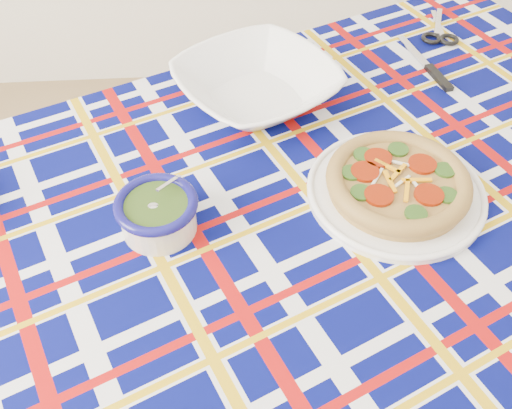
{
  "coord_description": "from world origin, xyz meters",
  "views": [
    {
      "loc": [
        0.15,
        -0.32,
        1.57
      ],
      "look_at": [
        0.19,
        0.36,
        0.85
      ],
      "focal_mm": 40.0,
      "sensor_mm": 36.0,
      "label": 1
    }
  ],
  "objects_px": {
    "dining_table": "(293,266)",
    "serving_bowl": "(257,85)",
    "pesto_bowl": "(157,211)",
    "main_focaccia_plate": "(398,182)"
  },
  "relations": [
    {
      "from": "dining_table",
      "to": "serving_bowl",
      "type": "xyz_separation_m",
      "value": [
        -0.04,
        0.38,
        0.12
      ]
    },
    {
      "from": "pesto_bowl",
      "to": "main_focaccia_plate",
      "type": "bearing_deg",
      "value": 6.78
    },
    {
      "from": "main_focaccia_plate",
      "to": "serving_bowl",
      "type": "xyz_separation_m",
      "value": [
        -0.23,
        0.3,
        0.01
      ]
    },
    {
      "from": "dining_table",
      "to": "main_focaccia_plate",
      "type": "bearing_deg",
      "value": -0.84
    },
    {
      "from": "main_focaccia_plate",
      "to": "serving_bowl",
      "type": "height_order",
      "value": "serving_bowl"
    },
    {
      "from": "main_focaccia_plate",
      "to": "pesto_bowl",
      "type": "xyz_separation_m",
      "value": [
        -0.42,
        -0.05,
        0.01
      ]
    },
    {
      "from": "dining_table",
      "to": "pesto_bowl",
      "type": "relative_size",
      "value": 14.61
    },
    {
      "from": "serving_bowl",
      "to": "pesto_bowl",
      "type": "bearing_deg",
      "value": -118.71
    },
    {
      "from": "pesto_bowl",
      "to": "serving_bowl",
      "type": "bearing_deg",
      "value": 61.29
    },
    {
      "from": "pesto_bowl",
      "to": "serving_bowl",
      "type": "height_order",
      "value": "pesto_bowl"
    }
  ]
}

